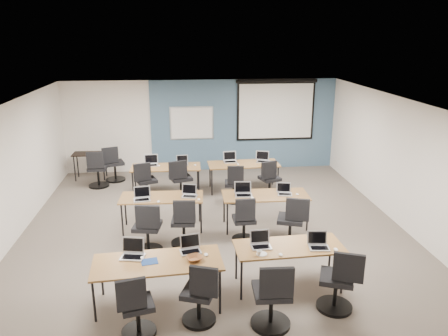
{
  "coord_description": "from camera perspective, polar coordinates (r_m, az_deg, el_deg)",
  "views": [
    {
      "loc": [
        -0.68,
        -8.23,
        4.0
      ],
      "look_at": [
        0.23,
        0.4,
        1.3
      ],
      "focal_mm": 35.0,
      "sensor_mm": 36.0,
      "label": 1
    }
  ],
  "objects": [
    {
      "name": "floor",
      "position": [
        9.18,
        -1.18,
        -8.55
      ],
      "size": [
        8.0,
        9.0,
        0.02
      ],
      "primitive_type": "cube",
      "color": "#6B6354",
      "rests_on": "ground"
    },
    {
      "name": "ceiling",
      "position": [
        8.36,
        -1.29,
        8.35
      ],
      "size": [
        8.0,
        9.0,
        0.02
      ],
      "primitive_type": "cube",
      "color": "white",
      "rests_on": "ground"
    },
    {
      "name": "wall_back",
      "position": [
        13.02,
        -2.92,
        5.54
      ],
      "size": [
        8.0,
        0.04,
        2.7
      ],
      "primitive_type": "cube",
      "color": "beige",
      "rests_on": "ground"
    },
    {
      "name": "wall_front",
      "position": [
        4.63,
        3.73,
        -17.69
      ],
      "size": [
        8.0,
        0.04,
        2.7
      ],
      "primitive_type": "cube",
      "color": "beige",
      "rests_on": "ground"
    },
    {
      "name": "wall_left",
      "position": [
        9.26,
        -26.73,
        -1.24
      ],
      "size": [
        0.04,
        9.0,
        2.7
      ],
      "primitive_type": "cube",
      "color": "beige",
      "rests_on": "ground"
    },
    {
      "name": "wall_right",
      "position": [
        9.83,
        22.68,
        0.29
      ],
      "size": [
        0.04,
        9.0,
        2.7
      ],
      "primitive_type": "cube",
      "color": "beige",
      "rests_on": "ground"
    },
    {
      "name": "blue_accent_panel",
      "position": [
        13.12,
        2.58,
        5.63
      ],
      "size": [
        5.5,
        0.04,
        2.7
      ],
      "primitive_type": "cube",
      "color": "#3D5977",
      "rests_on": "wall_back"
    },
    {
      "name": "whiteboard",
      "position": [
        12.92,
        -4.24,
        5.87
      ],
      "size": [
        1.28,
        0.03,
        0.98
      ],
      "color": "silver",
      "rests_on": "wall_back"
    },
    {
      "name": "projector_screen",
      "position": [
        13.13,
        6.79,
        7.92
      ],
      "size": [
        2.4,
        0.1,
        1.82
      ],
      "color": "black",
      "rests_on": "wall_back"
    },
    {
      "name": "training_table_front_left",
      "position": [
        6.75,
        -8.65,
        -12.29
      ],
      "size": [
        1.93,
        0.8,
        0.73
      ],
      "rotation": [
        0.0,
        0.0,
        0.07
      ],
      "color": "olive",
      "rests_on": "floor"
    },
    {
      "name": "training_table_front_right",
      "position": [
        7.2,
        8.46,
        -10.36
      ],
      "size": [
        1.74,
        0.72,
        0.73
      ],
      "rotation": [
        0.0,
        0.0,
        0.04
      ],
      "color": "#A97F4B",
      "rests_on": "floor"
    },
    {
      "name": "training_table_mid_left",
      "position": [
        9.2,
        -8.14,
        -4.01
      ],
      "size": [
        1.72,
        0.72,
        0.73
      ],
      "rotation": [
        0.0,
        0.0,
        -0.05
      ],
      "color": "#935B35",
      "rests_on": "floor"
    },
    {
      "name": "training_table_mid_right",
      "position": [
        9.27,
        5.41,
        -3.74
      ],
      "size": [
        1.8,
        0.75,
        0.73
      ],
      "rotation": [
        0.0,
        0.0,
        -0.02
      ],
      "color": "brown",
      "rests_on": "floor"
    },
    {
      "name": "training_table_back_left",
      "position": [
        11.22,
        -7.6,
        -0.04
      ],
      "size": [
        1.76,
        0.73,
        0.73
      ],
      "rotation": [
        0.0,
        0.0,
        -0.02
      ],
      "color": "#A4632B",
      "rests_on": "floor"
    },
    {
      "name": "training_table_back_right",
      "position": [
        11.4,
        2.56,
        0.38
      ],
      "size": [
        1.83,
        0.76,
        0.73
      ],
      "rotation": [
        0.0,
        0.0,
        0.03
      ],
      "color": "#A97647",
      "rests_on": "floor"
    },
    {
      "name": "laptop_0",
      "position": [
        6.92,
        -11.84,
        -10.7
      ],
      "size": [
        0.35,
        0.3,
        0.26
      ],
      "rotation": [
        0.0,
        0.0,
        -0.2
      ],
      "color": "#A6A5AF",
      "rests_on": "training_table_front_left"
    },
    {
      "name": "mouse_0",
      "position": [
        6.84,
        -10.68,
        -11.48
      ],
      "size": [
        0.08,
        0.11,
        0.04
      ],
      "primitive_type": "ellipsoid",
      "rotation": [
        0.0,
        0.0,
        0.14
      ],
      "color": "white",
      "rests_on": "training_table_front_left"
    },
    {
      "name": "task_chair_0",
      "position": [
        6.32,
        -11.39,
        -17.83
      ],
      "size": [
        0.49,
        0.49,
        0.97
      ],
      "rotation": [
        0.0,
        0.0,
        0.23
      ],
      "color": "black",
      "rests_on": "floor"
    },
    {
      "name": "laptop_1",
      "position": [
        6.94,
        -4.41,
        -10.29
      ],
      "size": [
        0.32,
        0.27,
        0.24
      ],
      "rotation": [
        0.0,
        0.0,
        0.19
      ],
      "color": "#AAAAAE",
      "rests_on": "training_table_front_left"
    },
    {
      "name": "mouse_1",
      "position": [
        6.82,
        -2.36,
        -11.24
      ],
      "size": [
        0.08,
        0.11,
        0.04
      ],
      "primitive_type": "ellipsoid",
      "rotation": [
        0.0,
        0.0,
        0.14
      ],
      "color": "white",
      "rests_on": "training_table_front_left"
    },
    {
      "name": "task_chair_1",
      "position": [
        6.45,
        -3.15,
        -16.66
      ],
      "size": [
        0.51,
        0.49,
        0.98
      ],
      "rotation": [
        0.0,
        0.0,
        -0.35
      ],
      "color": "black",
      "rests_on": "floor"
    },
    {
      "name": "laptop_2",
      "position": [
        7.09,
        4.8,
        -9.69
      ],
      "size": [
        0.32,
        0.27,
        0.24
      ],
      "rotation": [
        0.0,
        0.0,
        0.04
      ],
      "color": "#BBBBC2",
      "rests_on": "training_table_front_right"
    },
    {
      "name": "mouse_2",
      "position": [
        6.87,
        7.43,
        -11.17
      ],
      "size": [
        0.09,
        0.12,
        0.04
      ],
      "primitive_type": "ellipsoid",
      "rotation": [
        0.0,
        0.0,
        0.28
      ],
      "color": "white",
      "rests_on": "training_table_front_right"
    },
    {
      "name": "task_chair_2",
      "position": [
        6.37,
        6.33,
        -16.82
      ],
      "size": [
        0.57,
        0.57,
        1.05
      ],
      "rotation": [
        0.0,
        0.0,
        -0.04
      ],
      "color": "black",
      "rests_on": "floor"
    },
    {
      "name": "laptop_3",
      "position": [
        7.19,
        12.22,
        -9.65
      ],
      "size": [
        0.31,
        0.27,
        0.24
      ],
      "rotation": [
        0.0,
        0.0,
        -0.12
      ],
      "color": "silver",
      "rests_on": "training_table_front_right"
    },
    {
      "name": "mouse_3",
      "position": [
        7.18,
        14.4,
        -10.27
      ],
      "size": [
        0.09,
        0.12,
        0.04
      ],
      "primitive_type": "ellipsoid",
      "rotation": [
        0.0,
        0.0,
        0.25
      ],
      "color": "white",
      "rests_on": "training_table_front_right"
    },
    {
      "name": "task_chair_3",
      "position": [
        6.9,
        14.74,
        -14.58
      ],
      "size": [
        0.57,
        0.54,
        1.02
      ],
      "rotation": [
        0.0,
        0.0,
        -0.37
      ],
      "color": "black",
      "rests_on": "floor"
    },
    {
      "name": "laptop_4",
      "position": [
        9.08,
        -10.67,
        -3.69
      ],
      "size": [
        0.33,
        0.28,
        0.25
      ],
      "rotation": [
        0.0,
        0.0,
        0.14
      ],
      "color": "silver",
      "rests_on": "training_table_mid_left"
    },
    {
      "name": "mouse_4",
      "position": [
        8.91,
        -8.55,
        -4.35
      ],
      "size": [
        0.08,
        0.11,
        0.04
      ],
      "primitive_type": "ellipsoid",
      "rotation": [
        0.0,
        0.0,
        -0.16
      ],
      "color": "white",
      "rests_on": "training_table_mid_left"
    },
    {
      "name": "task_chair_4",
      "position": [
        8.36,
        -9.93,
        -8.27
      ],
      "size": [
        0.55,
        0.55,
        1.03
      ],
      "rotation": [
        0.0,
        0.0,
        -0.17
      ],
      "color": "black",
      "rests_on": "floor"
    },
    {
      "name": "laptop_5",
      "position": [
        9.14,
        -4.54,
        -3.32
      ],
      "size": [
        0.31,
        0.26,
        0.24
      ],
      "rotation": [
        0.0,
        0.0,
        -0.25
      ],
      "color": "#B9BABD",
      "rests_on": "training_table_mid_left"
    },
    {
      "name": "mouse_5",
      "position": [
        8.93,
        -3.31,
        -4.12
      ],
      "size": [
        0.07,
        0.1,
        0.03
      ],
      "primitive_type": "ellipsoid",
      "rotation": [
        0.0,
        0.0,
        -0.06
      ],
      "color": "white",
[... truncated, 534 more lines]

